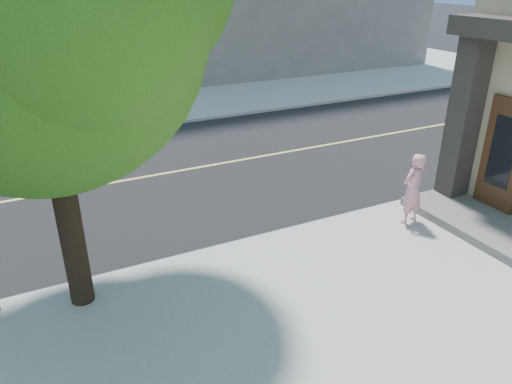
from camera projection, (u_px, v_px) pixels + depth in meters
ground at (23, 299)px, 8.54m from camera, size 140.00×140.00×0.00m
road_ew at (13, 200)px, 12.19m from camera, size 140.00×9.00×0.01m
sidewalk_ne at (231, 58)px, 31.48m from camera, size 29.00×25.00×0.12m
man_on_phone at (413, 189)px, 10.59m from camera, size 0.64×0.47×1.62m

